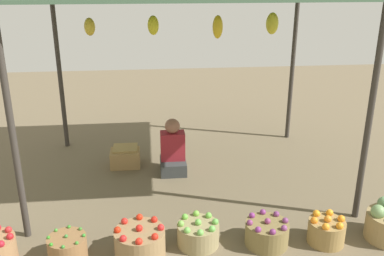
{
  "coord_description": "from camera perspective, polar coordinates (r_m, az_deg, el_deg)",
  "views": [
    {
      "loc": [
        -0.5,
        -5.4,
        2.69
      ],
      "look_at": [
        0.0,
        -0.67,
        0.95
      ],
      "focal_mm": 40.03,
      "sensor_mm": 36.0,
      "label": 1
    }
  ],
  "objects": [
    {
      "name": "wooden_crate_stacked_rear",
      "position": [
        6.4,
        -8.82,
        -3.66
      ],
      "size": [
        0.35,
        0.33,
        0.27
      ],
      "primitive_type": "cube",
      "color": "#9A7E47",
      "rests_on": "ground"
    },
    {
      "name": "basket_red_tomatoes",
      "position": [
        4.46,
        -6.96,
        -14.84
      ],
      "size": [
        0.51,
        0.51,
        0.34
      ],
      "color": "#93754D",
      "rests_on": "ground"
    },
    {
      "name": "market_stall_structure",
      "position": [
        5.45,
        -0.69,
        16.15
      ],
      "size": [
        4.01,
        2.86,
        2.46
      ],
      "color": "#38332D",
      "rests_on": "ground"
    },
    {
      "name": "wooden_crate_near_vendor",
      "position": [
        6.35,
        -8.88,
        -4.0
      ],
      "size": [
        0.42,
        0.32,
        0.24
      ],
      "primitive_type": "cube",
      "color": "#9B7A4A",
      "rests_on": "ground"
    },
    {
      "name": "ground_plane",
      "position": [
        6.06,
        -0.67,
        -6.27
      ],
      "size": [
        14.0,
        14.0,
        0.0
      ],
      "primitive_type": "plane",
      "color": "brown"
    },
    {
      "name": "basket_purple_onions",
      "position": [
        4.66,
        9.94,
        -13.61
      ],
      "size": [
        0.45,
        0.45,
        0.31
      ],
      "color": "olive",
      "rests_on": "ground"
    },
    {
      "name": "basket_green_chilies",
      "position": [
        4.55,
        -16.25,
        -15.12
      ],
      "size": [
        0.38,
        0.38,
        0.28
      ],
      "color": "olive",
      "rests_on": "ground"
    },
    {
      "name": "basket_green_apples",
      "position": [
        4.59,
        0.82,
        -13.87
      ],
      "size": [
        0.44,
        0.44,
        0.3
      ],
      "color": "#96875B",
      "rests_on": "ground"
    },
    {
      "name": "vendor_person",
      "position": [
        6.06,
        -2.57,
        -3.16
      ],
      "size": [
        0.36,
        0.44,
        0.78
      ],
      "color": "#35393A",
      "rests_on": "ground"
    },
    {
      "name": "basket_oranges",
      "position": [
        4.82,
        17.47,
        -12.94
      ],
      "size": [
        0.38,
        0.38,
        0.32
      ],
      "color": "olive",
      "rests_on": "ground"
    }
  ]
}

